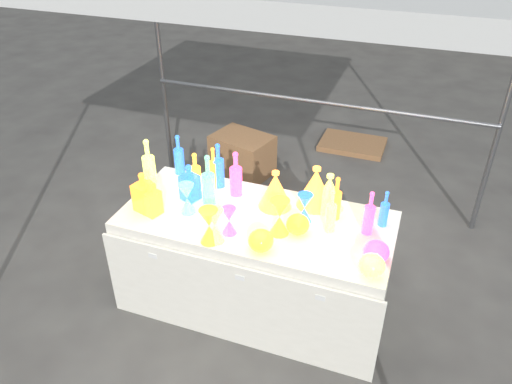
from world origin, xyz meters
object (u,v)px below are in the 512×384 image
(display_table, at_px, (256,262))
(bottle_0, at_px, (195,172))
(cardboard_box_closed, at_px, (242,155))
(hourglass_0, at_px, (209,226))
(lampshade_0, at_px, (275,189))
(decanter_0, at_px, (151,197))
(globe_0, at_px, (261,242))

(display_table, height_order, bottle_0, bottle_0)
(cardboard_box_closed, bearing_deg, hourglass_0, -58.31)
(display_table, bearing_deg, bottle_0, 160.51)
(lampshade_0, bearing_deg, decanter_0, -173.02)
(lampshade_0, bearing_deg, bottle_0, 160.80)
(hourglass_0, bearing_deg, cardboard_box_closed, 106.12)
(display_table, xyz_separation_m, lampshade_0, (0.07, 0.18, 0.51))
(display_table, distance_m, globe_0, 0.55)
(bottle_0, distance_m, globe_0, 0.82)
(bottle_0, bearing_deg, hourglass_0, -56.61)
(cardboard_box_closed, xyz_separation_m, globe_0, (0.91, -2.02, 0.60))
(lampshade_0, bearing_deg, display_table, -131.27)
(display_table, relative_size, lampshade_0, 6.81)
(cardboard_box_closed, bearing_deg, display_table, -50.26)
(display_table, height_order, hourglass_0, hourglass_0)
(display_table, distance_m, bottle_0, 0.76)
(bottle_0, bearing_deg, display_table, -19.49)
(decanter_0, height_order, lampshade_0, lampshade_0)
(bottle_0, distance_m, decanter_0, 0.39)
(cardboard_box_closed, bearing_deg, bottle_0, -64.96)
(hourglass_0, relative_size, globe_0, 1.51)
(cardboard_box_closed, height_order, decanter_0, decanter_0)
(bottle_0, relative_size, decanter_0, 1.14)
(display_table, height_order, cardboard_box_closed, display_table)
(decanter_0, bearing_deg, hourglass_0, 0.73)
(globe_0, distance_m, lampshade_0, 0.49)
(cardboard_box_closed, distance_m, hourglass_0, 2.23)
(decanter_0, height_order, hourglass_0, decanter_0)
(cardboard_box_closed, relative_size, lampshade_0, 2.15)
(lampshade_0, bearing_deg, cardboard_box_closed, 99.55)
(display_table, bearing_deg, lampshade_0, 68.00)
(bottle_0, relative_size, lampshade_0, 1.11)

